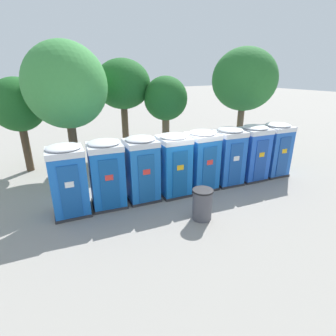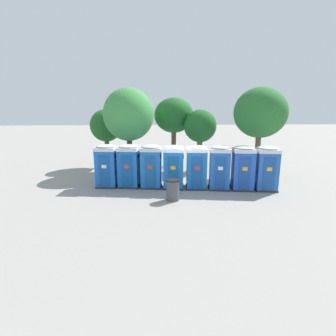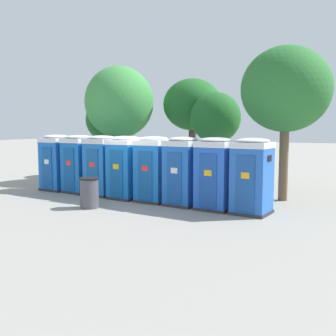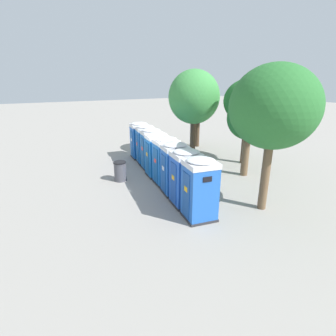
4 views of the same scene
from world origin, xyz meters
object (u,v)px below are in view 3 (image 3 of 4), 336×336
at_px(street_tree_0, 286,90).
at_px(street_tree_4, 107,121).
at_px(street_tree_1, 216,119).
at_px(trash_can, 89,193).
at_px(portapotty_5, 183,171).
at_px(street_tree_3, 119,103).
at_px(portapotty_2, 102,165).
at_px(portapotty_4, 153,169).
at_px(portapotty_7, 252,176).
at_px(portapotty_3, 125,167).
at_px(street_tree_2, 192,105).
at_px(portapotty_6, 215,173).
at_px(portapotty_0, 57,162).
at_px(portapotty_1, 79,164).

height_order(street_tree_0, street_tree_4, street_tree_0).
relative_size(street_tree_1, trash_can, 4.15).
xyz_separation_m(portapotty_5, street_tree_3, (-5.53, 4.67, 2.87)).
distance_m(portapotty_2, street_tree_3, 5.24).
height_order(portapotty_4, portapotty_7, same).
distance_m(portapotty_3, street_tree_2, 6.79).
relative_size(street_tree_3, trash_can, 5.54).
xyz_separation_m(portapotty_3, street_tree_3, (-2.89, 4.35, 2.87)).
xyz_separation_m(street_tree_0, street_tree_1, (-3.53, 2.32, -1.04)).
xyz_separation_m(portapotty_2, street_tree_0, (7.18, 1.96, 3.03)).
bearing_deg(portapotty_7, portapotty_4, 171.81).
bearing_deg(street_tree_1, portapotty_4, -102.27).
relative_size(portapotty_6, street_tree_2, 0.47).
bearing_deg(street_tree_4, portapotty_3, -51.58).
height_order(portapotty_0, street_tree_2, street_tree_2).
xyz_separation_m(portapotty_6, trash_can, (-4.17, -1.64, -0.73)).
bearing_deg(portapotty_7, trash_can, -165.07).
bearing_deg(portapotty_5, trash_can, -147.30).
distance_m(portapotty_3, street_tree_1, 5.48).
height_order(portapotty_1, portapotty_2, same).
relative_size(portapotty_0, street_tree_0, 0.42).
relative_size(portapotty_1, street_tree_3, 0.42).
height_order(portapotty_3, street_tree_1, street_tree_1).
bearing_deg(portapotty_4, street_tree_4, 134.74).
relative_size(portapotty_0, portapotty_3, 1.00).
bearing_deg(trash_can, street_tree_3, 112.34).
bearing_deg(portapotty_2, portapotty_7, -8.22).
height_order(street_tree_2, street_tree_4, street_tree_2).
height_order(portapotty_4, street_tree_1, street_tree_1).
bearing_deg(street_tree_3, portapotty_2, -68.78).
distance_m(street_tree_0, street_tree_3, 9.02).
bearing_deg(portapotty_3, street_tree_4, 128.42).
xyz_separation_m(portapotty_2, street_tree_4, (-3.51, 5.82, 1.97)).
xyz_separation_m(portapotty_2, street_tree_1, (3.64, 4.28, 1.99)).
distance_m(portapotty_5, street_tree_1, 5.26).
distance_m(portapotty_1, portapotty_7, 7.97).
xyz_separation_m(portapotty_2, portapotty_5, (3.94, -0.58, 0.00)).
bearing_deg(street_tree_1, portapotty_1, -140.50).
bearing_deg(street_tree_0, trash_can, -144.32).
relative_size(portapotty_2, street_tree_4, 0.56).
height_order(portapotty_7, street_tree_3, street_tree_3).
height_order(portapotty_3, portapotty_6, same).
distance_m(portapotty_4, trash_can, 2.66).
height_order(portapotty_5, portapotty_6, same).
relative_size(portapotty_0, portapotty_1, 1.00).
xyz_separation_m(portapotty_5, street_tree_2, (-2.12, 6.51, 2.75)).
bearing_deg(portapotty_6, portapotty_3, 172.56).
distance_m(portapotty_3, portapotty_6, 3.99).
relative_size(portapotty_6, street_tree_1, 0.56).
distance_m(portapotty_3, street_tree_3, 5.96).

